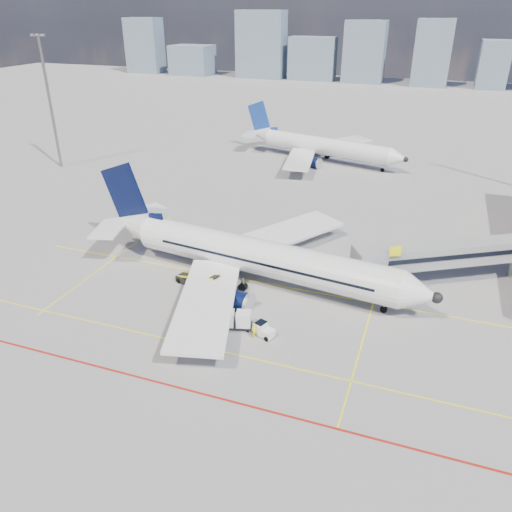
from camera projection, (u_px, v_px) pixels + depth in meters
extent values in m
plane|color=gray|center=(232.00, 316.00, 53.89)|extent=(420.00, 420.00, 0.00)
cube|color=#FFF70D|center=(257.00, 282.00, 60.61)|extent=(60.00, 0.18, 0.01)
cube|color=#FFF70D|center=(209.00, 348.00, 48.84)|extent=(80.00, 0.15, 0.01)
cube|color=#FFF70D|center=(365.00, 332.00, 51.31)|extent=(0.15, 28.00, 0.01)
cube|color=#FFF70D|center=(116.00, 257.00, 66.69)|extent=(0.15, 30.00, 0.01)
cube|color=maroon|center=(180.00, 388.00, 43.80)|extent=(90.00, 0.25, 0.01)
cube|color=#94969C|center=(457.00, 253.00, 58.94)|extent=(20.84, 13.93, 2.60)
cube|color=black|center=(457.00, 251.00, 58.85)|extent=(20.52, 13.82, 0.55)
cube|color=#94969C|center=(369.00, 261.00, 57.10)|extent=(4.49, 4.56, 3.00)
cube|color=black|center=(405.00, 285.00, 59.32)|extent=(2.20, 1.00, 0.70)
cylinder|color=slate|center=(406.00, 275.00, 58.71)|extent=(0.56, 0.56, 2.70)
cube|color=#FFF70D|center=(395.00, 251.00, 55.27)|extent=(1.26, 0.82, 1.20)
cylinder|color=slate|center=(50.00, 105.00, 98.60)|extent=(0.56, 0.56, 25.00)
cube|color=slate|center=(38.00, 35.00, 92.90)|extent=(3.20, 0.40, 0.50)
cube|color=#B1B2B9|center=(32.00, 35.00, 93.06)|extent=(0.60, 0.15, 0.35)
cube|color=#B1B2B9|center=(37.00, 35.00, 92.69)|extent=(0.60, 0.15, 0.35)
cube|color=#B1B2B9|center=(42.00, 35.00, 92.33)|extent=(0.60, 0.15, 0.35)
cube|color=slate|center=(145.00, 46.00, 245.70)|extent=(16.84, 10.13, 25.10)
cube|color=slate|center=(192.00, 60.00, 240.53)|extent=(18.97, 14.68, 13.32)
cube|color=slate|center=(261.00, 45.00, 226.40)|extent=(21.59, 10.42, 28.58)
cube|color=slate|center=(312.00, 59.00, 221.43)|extent=(20.50, 8.17, 18.11)
cube|color=slate|center=(365.00, 52.00, 213.00)|extent=(16.99, 10.74, 24.83)
cube|color=slate|center=(433.00, 53.00, 204.37)|extent=(14.34, 15.01, 25.63)
cube|color=slate|center=(493.00, 65.00, 198.86)|extent=(11.23, 13.18, 18.16)
cylinder|color=white|center=(262.00, 258.00, 59.19)|extent=(33.24, 8.41, 4.29)
cone|color=white|center=(422.00, 294.00, 51.67)|extent=(4.46, 4.75, 4.29)
sphere|color=black|center=(437.00, 298.00, 51.04)|extent=(1.35, 1.35, 1.21)
cone|color=white|center=(130.00, 223.00, 67.07)|extent=(7.52, 5.14, 4.29)
cube|color=black|center=(408.00, 286.00, 51.98)|extent=(1.84, 1.84, 0.49)
cube|color=white|center=(284.00, 234.00, 68.26)|extent=(14.30, 18.47, 0.63)
cube|color=white|center=(207.00, 302.00, 52.53)|extent=(10.71, 19.01, 0.63)
cylinder|color=#060E32|center=(280.00, 255.00, 65.63)|extent=(4.24, 3.01, 2.53)
cylinder|color=#060E32|center=(232.00, 300.00, 55.50)|extent=(4.24, 3.01, 2.53)
cylinder|color=#B1B2B9|center=(295.00, 258.00, 64.78)|extent=(0.71, 2.62, 2.59)
cylinder|color=#B1B2B9|center=(249.00, 305.00, 54.64)|extent=(0.71, 2.62, 2.59)
cube|color=#060E32|center=(126.00, 196.00, 65.37)|extent=(7.51, 1.30, 9.37)
cube|color=#060E32|center=(144.00, 218.00, 65.48)|extent=(6.19, 1.11, 2.36)
cube|color=white|center=(143.00, 211.00, 69.88)|extent=(5.88, 6.98, 0.24)
cube|color=white|center=(109.00, 229.00, 64.28)|extent=(4.75, 6.79, 0.24)
cylinder|color=slate|center=(384.00, 305.00, 54.22)|extent=(0.31, 0.31, 1.80)
cylinder|color=black|center=(384.00, 309.00, 54.46)|extent=(0.79, 0.37, 0.76)
cylinder|color=slate|center=(265.00, 264.00, 63.03)|extent=(0.36, 0.36, 1.60)
cylinder|color=black|center=(265.00, 266.00, 63.17)|extent=(1.07, 0.77, 1.00)
cylinder|color=slate|center=(243.00, 284.00, 58.49)|extent=(0.36, 0.36, 1.60)
cylinder|color=black|center=(243.00, 287.00, 58.63)|extent=(1.07, 0.77, 1.00)
cube|color=black|center=(274.00, 249.00, 60.51)|extent=(26.83, 3.51, 0.29)
cube|color=black|center=(258.00, 263.00, 57.13)|extent=(26.83, 3.51, 0.29)
cylinder|color=white|center=(327.00, 147.00, 105.92)|extent=(28.55, 11.08, 3.72)
cone|color=white|center=(399.00, 158.00, 97.69)|extent=(4.28, 4.48, 3.72)
sphere|color=black|center=(406.00, 159.00, 97.01)|extent=(1.29, 1.29, 1.05)
cone|color=white|center=(260.00, 133.00, 114.59)|extent=(6.86, 5.18, 3.72)
cube|color=black|center=(393.00, 155.00, 98.10)|extent=(1.75, 1.75, 0.43)
cube|color=white|center=(338.00, 142.00, 113.38)|extent=(13.78, 15.32, 0.55)
cube|color=white|center=(300.00, 159.00, 100.84)|extent=(7.31, 16.29, 0.55)
cylinder|color=#060E32|center=(336.00, 151.00, 111.19)|extent=(3.88, 3.01, 2.19)
cylinder|color=#060E32|center=(311.00, 162.00, 103.12)|extent=(3.88, 3.01, 2.19)
cylinder|color=#B1B2B9|center=(343.00, 152.00, 110.26)|extent=(0.91, 2.26, 2.25)
cylinder|color=#B1B2B9|center=(319.00, 164.00, 102.19)|extent=(0.91, 2.26, 2.25)
cube|color=#153796|center=(260.00, 119.00, 113.11)|extent=(6.38, 2.01, 8.12)
cube|color=#153796|center=(268.00, 130.00, 112.97)|extent=(5.26, 1.69, 2.05)
cube|color=white|center=(266.00, 129.00, 116.86)|extent=(5.50, 5.98, 0.21)
cube|color=white|center=(250.00, 134.00, 112.41)|extent=(3.47, 5.64, 0.21)
cylinder|color=black|center=(327.00, 156.00, 109.47)|extent=(1.14, 0.89, 1.00)
cylinder|color=black|center=(316.00, 161.00, 105.85)|extent=(1.14, 0.89, 1.00)
cylinder|color=black|center=(382.00, 170.00, 100.62)|extent=(0.81, 0.47, 0.76)
cube|color=white|center=(264.00, 331.00, 50.50)|extent=(2.43, 1.85, 0.79)
cube|color=white|center=(261.00, 325.00, 50.46)|extent=(1.31, 1.40, 0.59)
cube|color=black|center=(261.00, 323.00, 50.37)|extent=(1.20, 1.32, 0.34)
cylinder|color=black|center=(255.00, 333.00, 50.70)|extent=(0.59, 0.39, 0.55)
cylinder|color=black|center=(261.00, 328.00, 51.44)|extent=(0.59, 0.39, 0.55)
cylinder|color=black|center=(267.00, 339.00, 49.80)|extent=(0.59, 0.39, 0.55)
cylinder|color=black|center=(273.00, 334.00, 50.54)|extent=(0.59, 0.39, 0.55)
cube|color=black|center=(235.00, 325.00, 51.88)|extent=(3.75, 2.44, 0.17)
cube|color=white|center=(227.00, 318.00, 51.55)|extent=(1.83, 1.80, 1.49)
cube|color=white|center=(244.00, 319.00, 51.45)|extent=(1.83, 1.80, 1.49)
cylinder|color=black|center=(222.00, 330.00, 51.42)|extent=(0.33, 0.21, 0.31)
cylinder|color=black|center=(223.00, 322.00, 52.62)|extent=(0.33, 0.21, 0.31)
cylinder|color=black|center=(248.00, 331.00, 51.27)|extent=(0.33, 0.21, 0.31)
cylinder|color=black|center=(249.00, 323.00, 52.47)|extent=(0.33, 0.21, 0.31)
cube|color=black|center=(193.00, 282.00, 59.69)|extent=(4.73, 3.01, 0.74)
cube|color=black|center=(197.00, 276.00, 58.70)|extent=(6.35, 3.16, 1.96)
cube|color=#FFF70D|center=(201.00, 274.00, 59.10)|extent=(6.04, 2.25, 2.04)
cube|color=#FFF70D|center=(194.00, 278.00, 58.30)|extent=(6.04, 2.25, 2.04)
cylinder|color=black|center=(179.00, 281.00, 60.22)|extent=(0.69, 0.46, 0.64)
cylinder|color=black|center=(188.00, 276.00, 61.24)|extent=(0.69, 0.46, 0.64)
cylinder|color=black|center=(199.00, 290.00, 58.28)|extent=(0.69, 0.46, 0.64)
cylinder|color=black|center=(208.00, 285.00, 59.30)|extent=(0.69, 0.46, 0.64)
imported|color=yellow|center=(254.00, 331.00, 50.09)|extent=(0.54, 0.67, 1.60)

